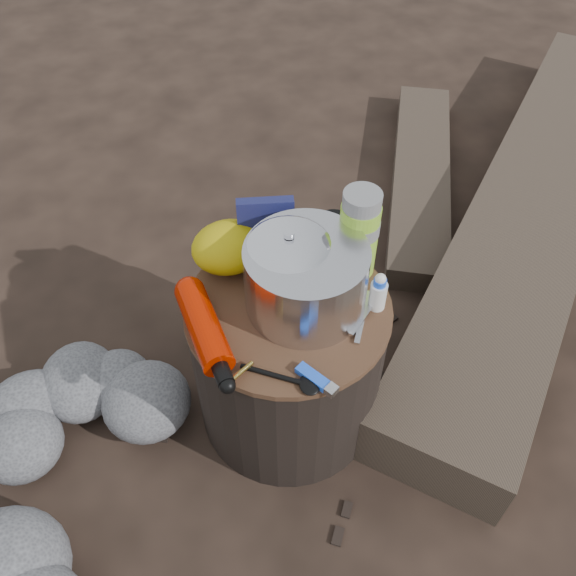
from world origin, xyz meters
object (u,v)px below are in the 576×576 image
object	(u,v)px
thermos	(358,234)
camping_pot	(289,267)
fuel_bottle	(204,327)
log_main	(536,205)
stump	(288,362)
travel_mug	(333,240)

from	to	relation	value
thermos	camping_pot	bearing A→B (deg)	-168.66
fuel_bottle	log_main	bearing A→B (deg)	16.40
fuel_bottle	thermos	xyz separation A→B (m)	(0.37, 0.10, 0.08)
stump	travel_mug	distance (m)	0.32
thermos	travel_mug	xyz separation A→B (m)	(-0.04, 0.05, -0.05)
log_main	camping_pot	size ratio (longest dim) A/B	12.13
stump	log_main	size ratio (longest dim) A/B	0.21
camping_pot	fuel_bottle	size ratio (longest dim) A/B	0.64
camping_pot	thermos	size ratio (longest dim) A/B	0.82
log_main	travel_mug	world-z (taller)	travel_mug
travel_mug	thermos	bearing A→B (deg)	-50.17
stump	thermos	world-z (taller)	thermos
log_main	thermos	xyz separation A→B (m)	(-0.82, -0.39, 0.44)
stump	log_main	distance (m)	1.10
stump	camping_pot	size ratio (longest dim) A/B	2.54
stump	log_main	bearing A→B (deg)	24.44
camping_pot	travel_mug	bearing A→B (deg)	32.46
log_main	travel_mug	xyz separation A→B (m)	(-0.86, -0.34, 0.38)
camping_pot	travel_mug	world-z (taller)	camping_pot
log_main	thermos	world-z (taller)	thermos
log_main	travel_mug	bearing A→B (deg)	-114.22
stump	camping_pot	xyz separation A→B (m)	(0.01, 0.03, 0.30)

